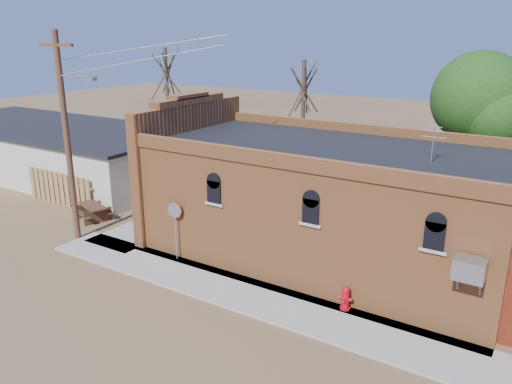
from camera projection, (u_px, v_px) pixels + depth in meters
The scene contains 14 objects.
ground at pixel (206, 298), 17.43m from camera, with size 120.00×120.00×0.00m, color brown.
sidewalk_south at pixel (255, 297), 17.38m from camera, with size 19.00×2.20×0.08m, color #9E9991.
sidewalk_west at pixel (180, 214), 25.47m from camera, with size 2.60×10.00×0.08m, color #9E9991.
brick_bar at pixel (319, 200), 20.32m from camera, with size 16.40×7.97×6.30m.
storage_building at pixel (52, 148), 33.09m from camera, with size 20.40×8.40×3.17m.
wood_fence at pixel (60, 189), 26.75m from camera, with size 5.20×0.10×1.80m, color olive, non-canonical shape.
utility_pole at pixel (67, 134), 21.12m from camera, with size 3.12×0.26×9.00m.
tree_bare_near at pixel (304, 88), 27.65m from camera, with size 2.80×2.80×7.65m.
tree_bare_far at pixel (166, 72), 33.94m from camera, with size 2.80×2.80×8.16m.
tree_leafy at pixel (479, 98), 23.48m from camera, with size 4.40×4.40×8.15m.
fire_hydrant at pixel (346, 298), 16.46m from camera, with size 0.45×0.42×0.82m.
stop_sign at pixel (175, 216), 19.75m from camera, with size 0.66×0.16×2.42m.
trash_barrel at pixel (164, 218), 23.62m from camera, with size 0.53×0.53×0.82m, color navy.
picnic_table at pixel (93, 210), 24.71m from camera, with size 2.14×1.86×0.75m.
Camera 1 is at (9.78, -12.17, 8.77)m, focal length 35.00 mm.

